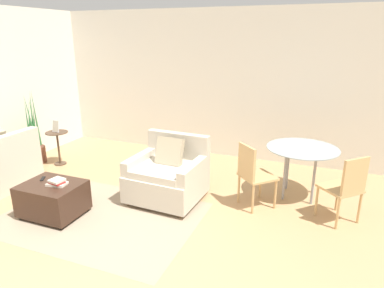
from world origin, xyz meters
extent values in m
plane|color=tan|center=(0.00, 0.00, 0.00)|extent=(20.00, 20.00, 0.00)
cube|color=silver|center=(0.00, 3.76, 1.38)|extent=(12.00, 0.06, 2.75)
cube|color=gray|center=(-0.62, 0.79, 0.00)|extent=(2.52, 1.79, 0.00)
cube|color=beige|center=(-0.62, 0.12, 0.00)|extent=(2.47, 0.06, 0.00)
cube|color=beige|center=(-0.62, 0.35, 0.00)|extent=(2.47, 0.06, 0.00)
cube|color=beige|center=(-0.62, 0.57, 0.00)|extent=(2.47, 0.06, 0.00)
cube|color=beige|center=(-0.62, 0.79, 0.00)|extent=(2.47, 0.06, 0.00)
cube|color=beige|center=(-0.62, 1.02, 0.00)|extent=(2.47, 0.06, 0.00)
cube|color=beige|center=(-0.62, 1.24, 0.00)|extent=(2.47, 0.06, 0.00)
cube|color=beige|center=(-0.62, 1.46, 0.00)|extent=(2.47, 0.06, 0.00)
cube|color=beige|center=(-2.72, 1.47, 0.55)|extent=(0.86, 0.12, 0.26)
cube|color=beige|center=(-0.02, 1.56, 0.25)|extent=(1.01, 0.94, 0.37)
cube|color=beige|center=(-0.02, 1.53, 0.48)|extent=(0.77, 0.81, 0.10)
cube|color=beige|center=(0.00, 1.95, 0.67)|extent=(0.98, 0.17, 0.47)
cube|color=beige|center=(-0.44, 1.58, 0.53)|extent=(0.16, 0.83, 0.20)
cube|color=beige|center=(0.41, 1.54, 0.53)|extent=(0.16, 0.83, 0.20)
cylinder|color=brown|center=(-0.44, 1.21, 0.03)|extent=(0.05, 0.05, 0.06)
cylinder|color=brown|center=(0.37, 1.18, 0.03)|extent=(0.05, 0.05, 0.06)
cylinder|color=brown|center=(-0.40, 1.95, 0.03)|extent=(0.05, 0.05, 0.06)
cylinder|color=brown|center=(0.41, 1.91, 0.03)|extent=(0.05, 0.05, 0.06)
cube|color=tan|center=(-0.01, 1.68, 0.71)|extent=(0.40, 0.23, 0.40)
cube|color=#382319|center=(-1.21, 0.63, 0.24)|extent=(0.76, 0.60, 0.40)
cylinder|color=black|center=(-1.54, 0.37, 0.02)|extent=(0.04, 0.04, 0.04)
cylinder|color=black|center=(-0.88, 0.37, 0.02)|extent=(0.04, 0.04, 0.04)
cylinder|color=black|center=(-1.54, 0.88, 0.02)|extent=(0.04, 0.04, 0.04)
cylinder|color=black|center=(-0.88, 0.88, 0.02)|extent=(0.04, 0.04, 0.04)
cube|color=beige|center=(-1.12, 0.63, 0.46)|extent=(0.26, 0.19, 0.03)
cube|color=#B72D28|center=(-1.12, 0.63, 0.48)|extent=(0.22, 0.16, 0.02)
cube|color=beige|center=(-1.11, 0.63, 0.51)|extent=(0.19, 0.18, 0.03)
cube|color=#B7B7BC|center=(-1.10, 0.74, 0.45)|extent=(0.15, 0.14, 0.01)
cube|color=black|center=(-1.44, 0.71, 0.45)|extent=(0.11, 0.14, 0.01)
cylinder|color=brown|center=(-2.93, 2.05, 0.15)|extent=(0.33, 0.33, 0.30)
cylinder|color=black|center=(-2.93, 2.05, 0.29)|extent=(0.31, 0.31, 0.02)
cone|color=#387A42|center=(-2.90, 2.05, 0.77)|extent=(0.05, 0.10, 0.93)
cone|color=#387A42|center=(-2.87, 2.09, 0.84)|extent=(0.15, 0.19, 1.07)
cone|color=#387A42|center=(-2.92, 2.10, 0.69)|extent=(0.08, 0.05, 0.77)
cone|color=#387A42|center=(-2.98, 2.11, 0.82)|extent=(0.08, 0.07, 1.04)
cone|color=#387A42|center=(-2.99, 2.04, 0.71)|extent=(0.06, 0.17, 0.82)
cone|color=#387A42|center=(-2.98, 2.00, 0.74)|extent=(0.07, 0.07, 0.88)
cone|color=#387A42|center=(-2.93, 2.02, 0.67)|extent=(0.09, 0.05, 0.73)
cone|color=#387A42|center=(-2.89, 1.99, 0.80)|extent=(0.14, 0.11, 0.99)
cylinder|color=#4C3828|center=(-2.47, 2.13, 0.61)|extent=(0.39, 0.39, 0.02)
cylinder|color=#4C3828|center=(-2.47, 2.13, 0.31)|extent=(0.04, 0.04, 0.58)
cylinder|color=#4C3828|center=(-2.47, 2.13, 0.01)|extent=(0.21, 0.21, 0.02)
cube|color=silver|center=(-2.47, 2.13, 0.72)|extent=(0.14, 0.06, 0.22)
cube|color=#B2A893|center=(-2.47, 2.13, 0.72)|extent=(0.12, 0.04, 0.19)
cube|color=silver|center=(-2.47, 2.16, 0.67)|extent=(0.02, 0.04, 0.10)
cylinder|color=#99A8AD|center=(1.73, 2.40, 0.74)|extent=(1.01, 1.01, 0.01)
cylinder|color=#99999E|center=(1.54, 2.20, 0.37)|extent=(0.04, 0.04, 0.74)
cylinder|color=#99999E|center=(1.93, 2.20, 0.37)|extent=(0.04, 0.04, 0.74)
cylinder|color=#99999E|center=(1.54, 2.59, 0.37)|extent=(0.04, 0.04, 0.74)
cylinder|color=#99999E|center=(1.93, 2.59, 0.37)|extent=(0.04, 0.04, 0.74)
cube|color=tan|center=(1.21, 1.88, 0.43)|extent=(0.59, 0.59, 0.03)
cube|color=tan|center=(1.08, 1.74, 0.68)|extent=(0.29, 0.29, 0.45)
cylinder|color=tan|center=(1.47, 1.88, 0.21)|extent=(0.03, 0.03, 0.42)
cylinder|color=tan|center=(1.21, 2.13, 0.21)|extent=(0.03, 0.03, 0.42)
cylinder|color=tan|center=(1.21, 1.62, 0.21)|extent=(0.03, 0.03, 0.42)
cylinder|color=tan|center=(0.96, 1.88, 0.21)|extent=(0.03, 0.03, 0.42)
cube|color=tan|center=(2.25, 1.88, 0.43)|extent=(0.59, 0.59, 0.03)
cube|color=tan|center=(2.39, 1.74, 0.68)|extent=(0.29, 0.29, 0.45)
cylinder|color=tan|center=(2.25, 2.13, 0.21)|extent=(0.03, 0.03, 0.42)
cylinder|color=tan|center=(2.00, 1.88, 0.21)|extent=(0.03, 0.03, 0.42)
cylinder|color=tan|center=(2.51, 1.88, 0.21)|extent=(0.03, 0.03, 0.42)
cylinder|color=tan|center=(2.25, 1.62, 0.21)|extent=(0.03, 0.03, 0.42)
camera|label=1|loc=(1.97, -2.46, 2.28)|focal=32.00mm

